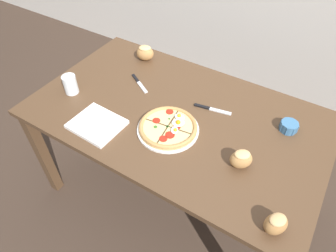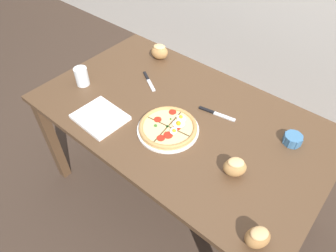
{
  "view_description": "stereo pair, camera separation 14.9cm",
  "coord_description": "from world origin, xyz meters",
  "px_view_note": "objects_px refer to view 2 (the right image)",
  "views": [
    {
      "loc": [
        0.58,
        -1.02,
        1.85
      ],
      "look_at": [
        0.03,
        -0.13,
        0.78
      ],
      "focal_mm": 32.0,
      "sensor_mm": 36.0,
      "label": 1
    },
    {
      "loc": [
        0.7,
        -0.93,
        1.85
      ],
      "look_at": [
        0.03,
        -0.13,
        0.78
      ],
      "focal_mm": 32.0,
      "sensor_mm": 36.0,
      "label": 2
    }
  ],
  "objects_px": {
    "napkin_folded": "(100,116)",
    "bread_piece_mid": "(235,167)",
    "bread_piece_far": "(159,51)",
    "water_glass": "(82,77)",
    "ramekin_bowl": "(293,139)",
    "knife_spare": "(149,81)",
    "dining_table": "(179,125)",
    "bread_piece_near": "(258,237)",
    "knife_main": "(216,114)",
    "pizza": "(168,127)"
  },
  "relations": [
    {
      "from": "napkin_folded",
      "to": "bread_piece_mid",
      "type": "relative_size",
      "value": 2.05
    },
    {
      "from": "bread_piece_far",
      "to": "water_glass",
      "type": "height_order",
      "value": "water_glass"
    },
    {
      "from": "ramekin_bowl",
      "to": "bread_piece_far",
      "type": "bearing_deg",
      "value": 171.56
    },
    {
      "from": "bread_piece_mid",
      "to": "knife_spare",
      "type": "relative_size",
      "value": 0.72
    },
    {
      "from": "dining_table",
      "to": "bread_piece_near",
      "type": "xyz_separation_m",
      "value": [
        0.65,
        -0.37,
        0.13
      ]
    },
    {
      "from": "bread_piece_far",
      "to": "knife_spare",
      "type": "height_order",
      "value": "bread_piece_far"
    },
    {
      "from": "bread_piece_near",
      "to": "knife_main",
      "type": "bearing_deg",
      "value": 135.37
    },
    {
      "from": "knife_main",
      "to": "dining_table",
      "type": "bearing_deg",
      "value": -150.75
    },
    {
      "from": "dining_table",
      "to": "pizza",
      "type": "distance_m",
      "value": 0.17
    },
    {
      "from": "knife_spare",
      "to": "knife_main",
      "type": "bearing_deg",
      "value": 32.75
    },
    {
      "from": "bread_piece_near",
      "to": "knife_main",
      "type": "relative_size",
      "value": 0.59
    },
    {
      "from": "napkin_folded",
      "to": "bread_piece_far",
      "type": "distance_m",
      "value": 0.65
    },
    {
      "from": "pizza",
      "to": "ramekin_bowl",
      "type": "height_order",
      "value": "pizza"
    },
    {
      "from": "bread_piece_mid",
      "to": "water_glass",
      "type": "xyz_separation_m",
      "value": [
        -1.02,
        -0.01,
        0.0
      ]
    },
    {
      "from": "bread_piece_mid",
      "to": "bread_piece_near",
      "type": "bearing_deg",
      "value": -43.84
    },
    {
      "from": "dining_table",
      "to": "napkin_folded",
      "type": "distance_m",
      "value": 0.43
    },
    {
      "from": "bread_piece_near",
      "to": "bread_piece_mid",
      "type": "relative_size",
      "value": 0.96
    },
    {
      "from": "napkin_folded",
      "to": "bread_piece_mid",
      "type": "bearing_deg",
      "value": 11.6
    },
    {
      "from": "pizza",
      "to": "water_glass",
      "type": "relative_size",
      "value": 2.86
    },
    {
      "from": "dining_table",
      "to": "ramekin_bowl",
      "type": "distance_m",
      "value": 0.58
    },
    {
      "from": "bread_piece_near",
      "to": "knife_main",
      "type": "xyz_separation_m",
      "value": [
        -0.5,
        0.49,
        -0.04
      ]
    },
    {
      "from": "knife_spare",
      "to": "pizza",
      "type": "bearing_deg",
      "value": -3.67
    },
    {
      "from": "ramekin_bowl",
      "to": "bread_piece_near",
      "type": "relative_size",
      "value": 0.75
    },
    {
      "from": "ramekin_bowl",
      "to": "knife_main",
      "type": "relative_size",
      "value": 0.44
    },
    {
      "from": "ramekin_bowl",
      "to": "bread_piece_mid",
      "type": "height_order",
      "value": "bread_piece_mid"
    },
    {
      "from": "bread_piece_near",
      "to": "pizza",
      "type": "bearing_deg",
      "value": 159.17
    },
    {
      "from": "ramekin_bowl",
      "to": "bread_piece_far",
      "type": "xyz_separation_m",
      "value": [
        -0.98,
        0.14,
        0.03
      ]
    },
    {
      "from": "bread_piece_mid",
      "to": "water_glass",
      "type": "distance_m",
      "value": 1.02
    },
    {
      "from": "dining_table",
      "to": "knife_main",
      "type": "bearing_deg",
      "value": 39.64
    },
    {
      "from": "pizza",
      "to": "bread_piece_mid",
      "type": "height_order",
      "value": "bread_piece_mid"
    },
    {
      "from": "water_glass",
      "to": "knife_main",
      "type": "bearing_deg",
      "value": 20.96
    },
    {
      "from": "pizza",
      "to": "dining_table",
      "type": "bearing_deg",
      "value": 102.54
    },
    {
      "from": "napkin_folded",
      "to": "bread_piece_near",
      "type": "bearing_deg",
      "value": -4.21
    },
    {
      "from": "ramekin_bowl",
      "to": "knife_main",
      "type": "distance_m",
      "value": 0.4
    },
    {
      "from": "pizza",
      "to": "napkin_folded",
      "type": "height_order",
      "value": "pizza"
    },
    {
      "from": "ramekin_bowl",
      "to": "bread_piece_mid",
      "type": "relative_size",
      "value": 0.72
    },
    {
      "from": "bread_piece_mid",
      "to": "water_glass",
      "type": "bearing_deg",
      "value": -179.18
    },
    {
      "from": "bread_piece_near",
      "to": "ramekin_bowl",
      "type": "bearing_deg",
      "value": 100.7
    },
    {
      "from": "bread_piece_near",
      "to": "knife_spare",
      "type": "relative_size",
      "value": 0.69
    },
    {
      "from": "bread_piece_far",
      "to": "bread_piece_mid",
      "type": "bearing_deg",
      "value": -29.45
    },
    {
      "from": "dining_table",
      "to": "bread_piece_near",
      "type": "bearing_deg",
      "value": -29.52
    },
    {
      "from": "pizza",
      "to": "knife_main",
      "type": "relative_size",
      "value": 1.52
    },
    {
      "from": "water_glass",
      "to": "dining_table",
      "type": "bearing_deg",
      "value": 15.22
    },
    {
      "from": "bread_piece_far",
      "to": "knife_main",
      "type": "xyz_separation_m",
      "value": [
        0.58,
        -0.21,
        -0.05
      ]
    },
    {
      "from": "knife_main",
      "to": "water_glass",
      "type": "distance_m",
      "value": 0.81
    },
    {
      "from": "ramekin_bowl",
      "to": "dining_table",
      "type": "bearing_deg",
      "value": -160.78
    },
    {
      "from": "ramekin_bowl",
      "to": "bread_piece_near",
      "type": "height_order",
      "value": "bread_piece_near"
    },
    {
      "from": "napkin_folded",
      "to": "water_glass",
      "type": "relative_size",
      "value": 2.38
    },
    {
      "from": "ramekin_bowl",
      "to": "water_glass",
      "type": "distance_m",
      "value": 1.2
    },
    {
      "from": "ramekin_bowl",
      "to": "bread_piece_far",
      "type": "relative_size",
      "value": 0.68
    }
  ]
}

